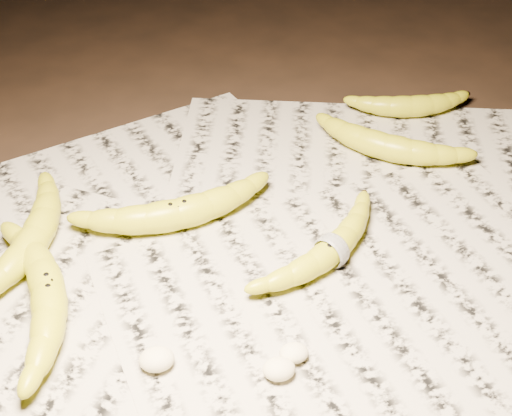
{
  "coord_description": "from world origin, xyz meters",
  "views": [
    {
      "loc": [
        -0.11,
        -0.63,
        0.59
      ],
      "look_at": [
        -0.01,
        0.01,
        0.05
      ],
      "focal_mm": 50.0,
      "sensor_mm": 36.0,
      "label": 1
    }
  ],
  "objects": [
    {
      "name": "flesh_chunk_a",
      "position": [
        -0.14,
        -0.17,
        0.02
      ],
      "size": [
        0.04,
        0.03,
        0.02
      ],
      "primitive_type": "ellipsoid",
      "color": "beige",
      "rests_on": "newspaper_patch"
    },
    {
      "name": "banana_left_b",
      "position": [
        -0.27,
        0.03,
        0.03
      ],
      "size": [
        0.12,
        0.21,
        0.04
      ],
      "primitive_type": null,
      "rotation": [
        0.0,
        0.0,
        1.26
      ],
      "color": "gold",
      "rests_on": "newspaper_patch"
    },
    {
      "name": "flesh_chunk_c",
      "position": [
        0.0,
        -0.18,
        0.02
      ],
      "size": [
        0.03,
        0.03,
        0.02
      ],
      "primitive_type": "ellipsoid",
      "color": "beige",
      "rests_on": "newspaper_patch"
    },
    {
      "name": "banana_upper_a",
      "position": [
        0.2,
        0.15,
        0.03
      ],
      "size": [
        0.2,
        0.16,
        0.04
      ],
      "primitive_type": null,
      "rotation": [
        0.0,
        0.0,
        -0.61
      ],
      "color": "gold",
      "rests_on": "newspaper_patch"
    },
    {
      "name": "newspaper_patch",
      "position": [
        -0.02,
        -0.03,
        0.0
      ],
      "size": [
        0.9,
        0.7,
        0.01
      ],
      "primitive_type": "cube",
      "color": "#B1AA98",
      "rests_on": "ground"
    },
    {
      "name": "banana_left_a",
      "position": [
        -0.25,
        -0.06,
        0.03
      ],
      "size": [
        0.1,
        0.23,
        0.04
      ],
      "primitive_type": null,
      "rotation": [
        0.0,
        0.0,
        1.74
      ],
      "color": "gold",
      "rests_on": "newspaper_patch"
    },
    {
      "name": "banana_center",
      "position": [
        -0.1,
        0.05,
        0.03
      ],
      "size": [
        0.23,
        0.1,
        0.04
      ],
      "primitive_type": null,
      "rotation": [
        0.0,
        0.0,
        0.18
      ],
      "color": "gold",
      "rests_on": "newspaper_patch"
    },
    {
      "name": "measuring_tape",
      "position": [
        0.07,
        -0.04,
        0.02
      ],
      "size": [
        0.03,
        0.04,
        0.04
      ],
      "primitive_type": "torus",
      "rotation": [
        0.0,
        1.57,
        0.69
      ],
      "color": "white",
      "rests_on": "newspaper_patch"
    },
    {
      "name": "banana_upper_b",
      "position": [
        0.27,
        0.25,
        0.02
      ],
      "size": [
        0.17,
        0.07,
        0.03
      ],
      "primitive_type": null,
      "rotation": [
        0.0,
        0.0,
        -0.08
      ],
      "color": "gold",
      "rests_on": "newspaper_patch"
    },
    {
      "name": "banana_taped",
      "position": [
        0.07,
        -0.04,
        0.02
      ],
      "size": [
        0.19,
        0.17,
        0.03
      ],
      "primitive_type": null,
      "rotation": [
        0.0,
        0.0,
        0.69
      ],
      "color": "gold",
      "rests_on": "newspaper_patch"
    },
    {
      "name": "ground",
      "position": [
        0.0,
        0.0,
        0.0
      ],
      "size": [
        3.0,
        3.0,
        0.0
      ],
      "primitive_type": "plane",
      "color": "black",
      "rests_on": "ground"
    },
    {
      "name": "flesh_chunk_b",
      "position": [
        -0.02,
        -0.2,
        0.02
      ],
      "size": [
        0.03,
        0.03,
        0.02
      ],
      "primitive_type": "ellipsoid",
      "color": "beige",
      "rests_on": "newspaper_patch"
    }
  ]
}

